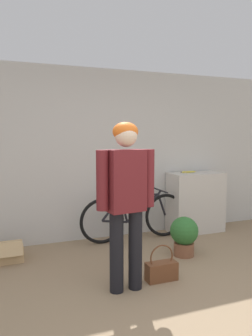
# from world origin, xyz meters

# --- Properties ---
(ground_plane) EXTENTS (14.00, 14.00, 0.00)m
(ground_plane) POSITION_xyz_m (0.00, 0.00, 0.00)
(ground_plane) COLOR #937A5B
(wall_back) EXTENTS (8.00, 0.07, 2.60)m
(wall_back) POSITION_xyz_m (0.00, 2.59, 1.30)
(wall_back) COLOR silver
(wall_back) RESTS_ON ground_plane
(side_shelf) EXTENTS (0.89, 0.45, 0.98)m
(side_shelf) POSITION_xyz_m (1.59, 2.32, 0.49)
(side_shelf) COLOR beige
(side_shelf) RESTS_ON ground_plane
(person) EXTENTS (0.62, 0.26, 1.73)m
(person) POSITION_xyz_m (-0.24, 0.80, 1.04)
(person) COLOR black
(person) RESTS_ON ground_plane
(bicycle) EXTENTS (1.71, 0.46, 0.75)m
(bicycle) POSITION_xyz_m (0.48, 2.27, 0.36)
(bicycle) COLOR black
(bicycle) RESTS_ON ground_plane
(banana) EXTENTS (0.28, 0.08, 0.03)m
(banana) POSITION_xyz_m (1.47, 2.36, 1.00)
(banana) COLOR #EAD64C
(banana) RESTS_ON side_shelf
(handbag) EXTENTS (0.35, 0.15, 0.41)m
(handbag) POSITION_xyz_m (0.21, 0.86, 0.12)
(handbag) COLOR brown
(handbag) RESTS_ON ground_plane
(cardboard_box) EXTENTS (0.40, 0.41, 0.27)m
(cardboard_box) POSITION_xyz_m (-1.37, 2.09, 0.10)
(cardboard_box) COLOR tan
(cardboard_box) RESTS_ON ground_plane
(potted_plant) EXTENTS (0.37, 0.37, 0.52)m
(potted_plant) POSITION_xyz_m (0.84, 1.42, 0.29)
(potted_plant) COLOR brown
(potted_plant) RESTS_ON ground_plane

